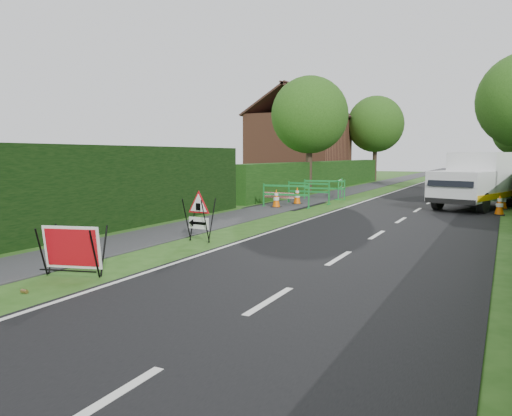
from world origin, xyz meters
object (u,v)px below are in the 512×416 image
(hatchback_car, at_px, (459,179))
(red_rect_sign, at_px, (72,248))
(triangle_sign, at_px, (198,212))
(works_van, at_px, (478,179))

(hatchback_car, bearing_deg, red_rect_sign, -88.92)
(triangle_sign, height_order, hatchback_car, hatchback_car)
(works_van, bearing_deg, hatchback_car, 115.11)
(triangle_sign, relative_size, hatchback_car, 0.31)
(triangle_sign, xyz_separation_m, hatchback_car, (4.10, 25.77, -0.16))
(triangle_sign, xyz_separation_m, works_van, (5.92, 12.07, 0.46))
(red_rect_sign, height_order, works_van, works_van)
(red_rect_sign, height_order, triangle_sign, triangle_sign)
(triangle_sign, bearing_deg, works_van, 68.74)
(triangle_sign, height_order, works_van, works_van)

